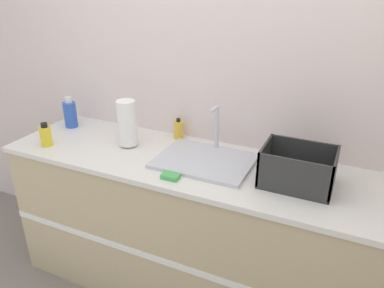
% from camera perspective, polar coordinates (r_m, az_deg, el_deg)
% --- Properties ---
extents(wall_back, '(4.57, 0.06, 2.60)m').
position_cam_1_polar(wall_back, '(2.26, 3.13, 9.44)').
color(wall_back, silver).
rests_on(wall_back, ground_plane).
extents(counter_cabinet, '(2.19, 0.64, 0.93)m').
position_cam_1_polar(counter_cabinet, '(2.35, -0.52, -12.64)').
color(counter_cabinet, tan).
rests_on(counter_cabinet, ground_plane).
extents(sink, '(0.52, 0.39, 0.28)m').
position_cam_1_polar(sink, '(2.08, 2.00, -2.29)').
color(sink, silver).
rests_on(sink, counter_cabinet).
extents(paper_towel_roll, '(0.11, 0.11, 0.28)m').
position_cam_1_polar(paper_towel_roll, '(2.26, -9.86, 3.12)').
color(paper_towel_roll, '#4C4C51').
rests_on(paper_towel_roll, counter_cabinet).
extents(dish_rack, '(0.35, 0.26, 0.19)m').
position_cam_1_polar(dish_rack, '(1.91, 15.77, -3.96)').
color(dish_rack, '#2D2D2D').
rests_on(dish_rack, counter_cabinet).
extents(bottle_blue, '(0.09, 0.09, 0.21)m').
position_cam_1_polar(bottle_blue, '(2.66, -18.07, 4.42)').
color(bottle_blue, '#2D56B7').
rests_on(bottle_blue, counter_cabinet).
extents(bottle_yellow, '(0.07, 0.07, 0.15)m').
position_cam_1_polar(bottle_yellow, '(2.42, -21.38, 1.20)').
color(bottle_yellow, yellow).
rests_on(bottle_yellow, counter_cabinet).
extents(soap_dispenser, '(0.06, 0.06, 0.13)m').
position_cam_1_polar(soap_dispenser, '(2.36, -2.07, 2.20)').
color(soap_dispenser, gold).
rests_on(soap_dispenser, counter_cabinet).
extents(sponge, '(0.09, 0.06, 0.02)m').
position_cam_1_polar(sponge, '(1.92, -3.29, -4.94)').
color(sponge, '#4CB259').
rests_on(sponge, counter_cabinet).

